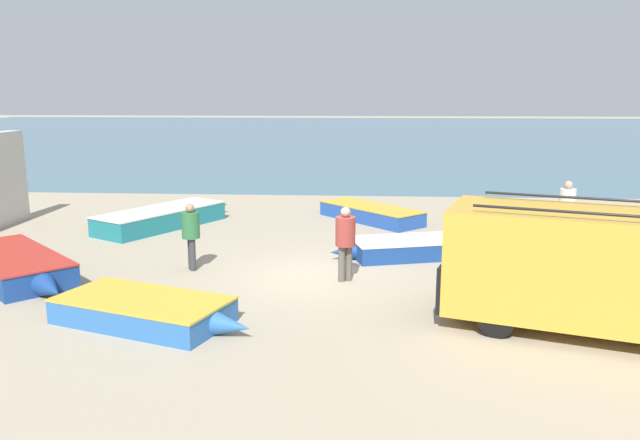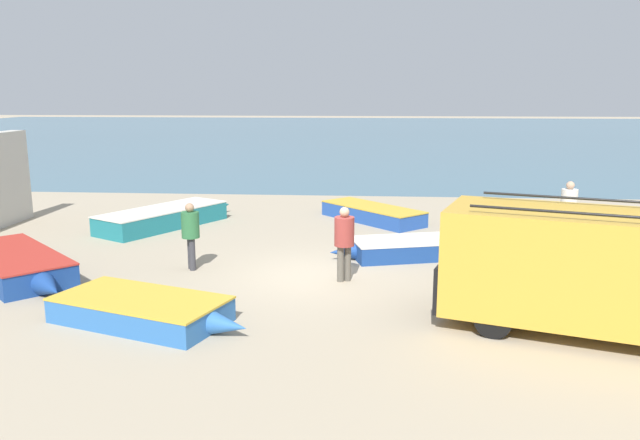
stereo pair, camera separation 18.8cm
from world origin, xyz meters
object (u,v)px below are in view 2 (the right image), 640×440
object	(u,v)px
parked_van	(595,268)
fisherman_2	(344,237)
fishing_rowboat_0	(145,310)
fishing_rowboat_2	(521,217)
fishing_rowboat_3	(167,217)
fishing_rowboat_5	(370,213)
fisherman_0	(191,230)
fishing_rowboat_1	(17,265)
fisherman_1	(569,205)
fishing_rowboat_4	(407,248)

from	to	relation	value
parked_van	fisherman_2	world-z (taller)	parked_van
fishing_rowboat_0	fishing_rowboat_2	world-z (taller)	same
fishing_rowboat_3	fishing_rowboat_5	xyz separation A→B (m)	(6.76, 1.50, -0.05)
fishing_rowboat_5	fisherman_0	size ratio (longest dim) A/B	2.42
fishing_rowboat_1	fisherman_1	distance (m)	15.29
fishing_rowboat_4	fishing_rowboat_5	world-z (taller)	fishing_rowboat_5
fishing_rowboat_4	fishing_rowboat_1	bearing A→B (deg)	-0.10
fishing_rowboat_0	fishing_rowboat_1	distance (m)	4.98
fishing_rowboat_5	fisherman_0	bearing A→B (deg)	102.14
fishing_rowboat_0	fishing_rowboat_4	xyz separation A→B (m)	(5.38, 5.33, -0.00)
fishing_rowboat_3	fisherman_0	size ratio (longest dim) A/B	3.10
fisherman_1	parked_van	bearing A→B (deg)	17.87
fishing_rowboat_4	fisherman_2	world-z (taller)	fisherman_2
parked_van	fisherman_0	bearing A→B (deg)	-4.22
fishing_rowboat_0	fishing_rowboat_5	world-z (taller)	fishing_rowboat_5
fisherman_0	parked_van	bearing A→B (deg)	-52.26
fishing_rowboat_0	fisherman_0	bearing A→B (deg)	111.14
parked_van	fishing_rowboat_4	distance (m)	6.17
fishing_rowboat_2	fisherman_0	distance (m)	11.47
fishing_rowboat_4	fishing_rowboat_2	bearing A→B (deg)	-147.34
fishing_rowboat_5	fisherman_2	distance (m)	7.26
fishing_rowboat_3	fishing_rowboat_4	bearing A→B (deg)	-83.35
fishing_rowboat_1	fishing_rowboat_2	world-z (taller)	fishing_rowboat_1
fishing_rowboat_1	fisherman_0	world-z (taller)	fisherman_0
parked_van	fishing_rowboat_4	world-z (taller)	parked_van
fishing_rowboat_1	fishing_rowboat_4	size ratio (longest dim) A/B	1.10
fishing_rowboat_4	fisherman_2	distance (m)	2.96
fisherman_0	fisherman_2	size ratio (longest dim) A/B	0.95
parked_van	fishing_rowboat_3	xyz separation A→B (m)	(-10.86, 8.60, -0.95)
parked_van	fisherman_1	bearing A→B (deg)	-85.10
fisherman_0	fisherman_2	xyz separation A→B (m)	(3.88, -0.69, 0.05)
fishing_rowboat_0	fisherman_0	distance (m)	3.77
fishing_rowboat_4	fisherman_1	size ratio (longest dim) A/B	2.18
fishing_rowboat_1	fishing_rowboat_5	world-z (taller)	fishing_rowboat_1
fishing_rowboat_5	fisherman_1	size ratio (longest dim) A/B	2.27
fisherman_2	fishing_rowboat_4	bearing A→B (deg)	-58.93
fisherman_0	fisherman_1	size ratio (longest dim) A/B	0.94
fishing_rowboat_3	fisherman_2	xyz separation A→B (m)	(6.15, -5.69, 0.75)
fishing_rowboat_5	fishing_rowboat_4	bearing A→B (deg)	148.54
fisherman_1	fishing_rowboat_1	bearing A→B (deg)	-39.86
fishing_rowboat_1	fishing_rowboat_2	distance (m)	15.44
fishing_rowboat_5	fishing_rowboat_1	bearing A→B (deg)	87.90
fishing_rowboat_0	fisherman_2	xyz separation A→B (m)	(3.76, 3.00, 0.82)
parked_van	fisherman_1	distance (m)	7.73
fishing_rowboat_1	fishing_rowboat_3	distance (m)	6.24
fishing_rowboat_0	fishing_rowboat_5	bearing A→B (deg)	86.14
fishing_rowboat_1	fishing_rowboat_4	distance (m)	9.91
fishing_rowboat_2	fishing_rowboat_5	distance (m)	5.13
parked_van	fishing_rowboat_2	distance (m)	9.92
parked_van	fishing_rowboat_1	size ratio (longest dim) A/B	1.34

